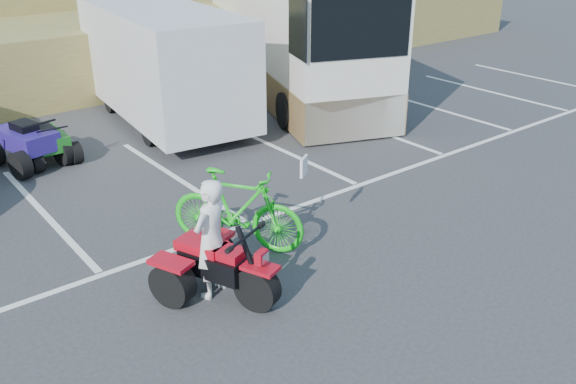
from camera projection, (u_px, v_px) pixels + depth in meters
ground at (341, 283)px, 9.00m from camera, size 100.00×100.00×0.00m
parking_stripes at (237, 182)px, 12.39m from camera, size 28.00×5.16×0.01m
grass_embankment at (14, 35)px, 19.47m from camera, size 40.00×8.50×3.10m
red_trike_atv at (223, 296)px, 8.71m from camera, size 1.85×2.08×1.12m
rider at (211, 239)px, 8.41m from camera, size 0.76×0.64×1.77m
green_dirt_bike at (237, 210)px, 9.73m from camera, size 1.78×2.20×1.34m
cargo_trailer at (164, 62)px, 15.41m from camera, size 3.15×6.39×2.87m
rv_motorhome at (289, 36)px, 18.28m from camera, size 6.04×10.56×3.70m
quad_atv_blue at (31, 165)px, 13.23m from camera, size 1.59×1.90×1.09m
quad_atv_green at (51, 161)px, 13.43m from camera, size 1.03×1.38×0.90m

